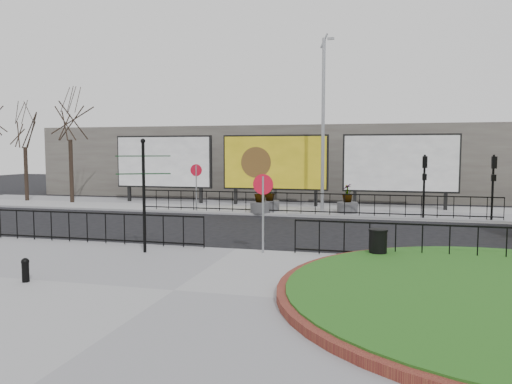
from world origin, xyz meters
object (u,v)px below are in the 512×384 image
(fingerpost_sign, at_px, (144,184))
(planter_b, at_px, (270,201))
(planter_a, at_px, (260,201))
(litter_bin, at_px, (378,245))
(lamp_post, at_px, (323,122))
(bollard, at_px, (25,269))
(billboard_mid, at_px, (275,163))
(planter_c, at_px, (347,203))

(fingerpost_sign, xyz_separation_m, planter_b, (1.42, 11.55, -1.66))
(planter_a, height_order, planter_b, planter_a)
(litter_bin, bearing_deg, fingerpost_sign, -174.72)
(lamp_post, xyz_separation_m, planter_b, (-2.71, -0.71, -4.21))
(bollard, bearing_deg, billboard_mid, 82.78)
(billboard_mid, relative_size, planter_b, 4.25)
(billboard_mid, height_order, planter_b, billboard_mid)
(planter_a, bearing_deg, lamp_post, 28.02)
(billboard_mid, distance_m, planter_b, 3.35)
(planter_b, height_order, planter_c, planter_c)
(fingerpost_sign, bearing_deg, planter_a, 60.96)
(planter_a, height_order, planter_c, planter_a)
(billboard_mid, height_order, bollard, billboard_mid)
(bollard, bearing_deg, planter_a, 81.05)
(planter_b, bearing_deg, planter_a, -108.57)
(fingerpost_sign, height_order, planter_b, fingerpost_sign)
(lamp_post, height_order, planter_c, lamp_post)
(lamp_post, distance_m, planter_c, 4.45)
(litter_bin, bearing_deg, billboard_mid, 113.85)
(planter_a, bearing_deg, planter_c, 13.29)
(billboard_mid, height_order, planter_c, billboard_mid)
(lamp_post, distance_m, bollard, 17.62)
(fingerpost_sign, xyz_separation_m, bollard, (-1.18, -3.96, -1.83))
(litter_bin, height_order, planter_c, planter_c)
(fingerpost_sign, distance_m, litter_bin, 7.35)
(planter_a, bearing_deg, fingerpost_sign, -96.01)
(lamp_post, xyz_separation_m, planter_a, (-3.01, -1.60, -4.11))
(lamp_post, height_order, bollard, lamp_post)
(bollard, distance_m, planter_a, 14.80)
(litter_bin, height_order, planter_b, planter_b)
(billboard_mid, xyz_separation_m, lamp_post, (3.01, -1.97, 2.23))
(billboard_mid, bearing_deg, fingerpost_sign, -94.51)
(fingerpost_sign, relative_size, planter_c, 2.38)
(billboard_mid, xyz_separation_m, planter_c, (4.36, -2.54, -1.97))
(planter_b, xyz_separation_m, planter_c, (4.06, 0.14, 0.01))
(bollard, relative_size, planter_a, 0.37)
(billboard_mid, relative_size, fingerpost_sign, 1.74)
(bollard, distance_m, litter_bin, 9.50)
(fingerpost_sign, bearing_deg, planter_c, 41.85)
(lamp_post, relative_size, fingerpost_sign, 2.59)
(fingerpost_sign, distance_m, planter_c, 13.01)
(billboard_mid, relative_size, planter_c, 4.14)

